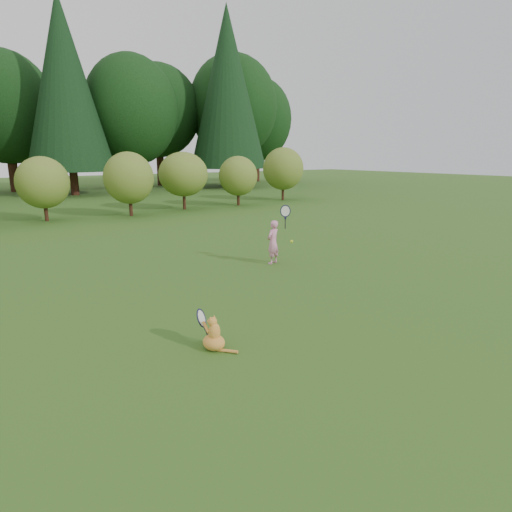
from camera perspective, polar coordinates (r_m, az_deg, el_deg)
ground at (r=7.36m, az=2.25°, el=-6.71°), size 100.00×100.00×0.00m
shrub_row at (r=19.02m, az=-22.08°, el=9.04°), size 28.00×3.00×2.80m
woodland_backdrop at (r=29.26m, az=-27.89°, el=21.73°), size 48.00×10.00×15.00m
child at (r=10.07m, az=2.33°, el=2.00°), size 0.59×0.39×1.55m
cat at (r=5.77m, az=-5.74°, el=-10.05°), size 0.40×0.70×0.62m
tennis_ball at (r=8.33m, az=4.77°, el=1.95°), size 0.06×0.06×0.06m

